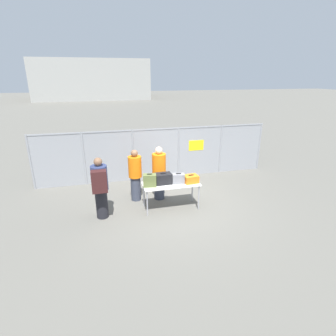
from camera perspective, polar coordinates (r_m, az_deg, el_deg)
The scene contains 12 objects.
ground_plane at distance 8.01m, azimuth 1.19°, elevation -8.42°, with size 120.00×120.00×0.00m, color #605E56.
fence_section at distance 9.84m, azimuth -2.47°, elevation 3.37°, with size 8.75×0.07×1.93m.
inspection_table at distance 7.65m, azimuth 0.67°, elevation -3.89°, with size 1.65×0.69×0.78m.
suitcase_olive at distance 7.39m, azimuth -4.01°, elevation -2.71°, with size 0.40×0.27×0.38m.
suitcase_black at distance 7.58m, azimuth -1.03°, elevation -2.32°, with size 0.48×0.33×0.33m.
suitcase_grey at distance 7.63m, azimuth 2.29°, elevation -2.28°, with size 0.39×0.29×0.30m.
suitcase_orange at distance 7.69m, azimuth 5.00°, elevation -2.39°, with size 0.43×0.35×0.24m.
traveler_hooded at distance 7.23m, azimuth -14.56°, elevation -3.88°, with size 0.43×0.67×1.74m.
security_worker_near at distance 8.17m, azimuth -1.95°, elevation -1.01°, with size 0.42×0.42×1.72m.
security_worker_far at distance 8.16m, azimuth -7.15°, elevation -1.44°, with size 0.41×0.41×1.65m.
utility_trailer at distance 12.70m, azimuth 0.62°, elevation 4.17°, with size 3.63×2.25×0.64m.
distant_hangar at distance 48.70m, azimuth -16.02°, elevation 18.07°, with size 17.47×13.28×6.11m.
Camera 1 is at (-1.88, -6.81, 3.76)m, focal length 28.00 mm.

